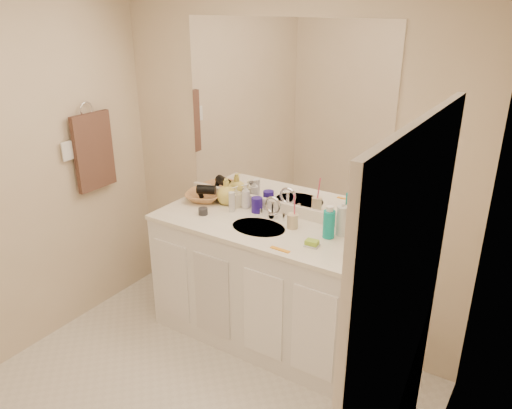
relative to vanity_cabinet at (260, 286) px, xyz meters
name	(u,v)px	position (x,y,z in m)	size (l,w,h in m)	color
wall_back	(282,169)	(0.00, 0.28, 0.77)	(2.60, 0.02, 2.40)	beige
wall_right	(422,334)	(1.30, -1.02, 0.77)	(0.02, 2.60, 2.40)	beige
vanity_cabinet	(260,286)	(0.00, 0.00, 0.00)	(1.50, 0.55, 0.85)	white
countertop	(260,228)	(0.00, 0.00, 0.44)	(1.52, 0.57, 0.03)	white
backsplash	(280,208)	(0.00, 0.26, 0.50)	(1.52, 0.03, 0.08)	white
sink_basin	(258,229)	(0.00, -0.02, 0.44)	(0.37, 0.37, 0.02)	beige
faucet	(273,210)	(0.00, 0.16, 0.51)	(0.02, 0.02, 0.11)	silver
mirror	(283,116)	(0.00, 0.27, 1.14)	(1.48, 0.01, 1.20)	white
blue_mug	(257,205)	(-0.14, 0.19, 0.51)	(0.08, 0.08, 0.11)	navy
tan_cup	(293,221)	(0.19, 0.09, 0.50)	(0.07, 0.07, 0.10)	beige
toothbrush	(294,207)	(0.20, 0.09, 0.60)	(0.01, 0.01, 0.18)	#E93D64
mouthwash_bottle	(329,224)	(0.45, 0.09, 0.54)	(0.07, 0.07, 0.18)	#0C9B99
clear_pump_bottle	(342,221)	(0.50, 0.17, 0.55)	(0.07, 0.07, 0.19)	silver
soap_dish	(312,245)	(0.42, -0.07, 0.46)	(0.09, 0.07, 0.01)	silver
green_soap	(312,242)	(0.42, -0.07, 0.48)	(0.08, 0.05, 0.03)	#8CBC2E
orange_comb	(280,250)	(0.28, -0.22, 0.46)	(0.13, 0.03, 0.01)	orange
dark_jar	(203,211)	(-0.43, -0.05, 0.48)	(0.07, 0.07, 0.05)	#28282D
extra_white_bottle	(232,202)	(-0.30, 0.10, 0.53)	(0.04, 0.04, 0.14)	silver
soap_bottle_white	(246,196)	(-0.25, 0.21, 0.54)	(0.07, 0.07, 0.18)	silver
soap_bottle_cream	(236,197)	(-0.32, 0.19, 0.53)	(0.07, 0.07, 0.15)	beige
soap_bottle_yellow	(226,191)	(-0.41, 0.20, 0.55)	(0.15, 0.15, 0.19)	#D4C252
wicker_basket	(204,196)	(-0.59, 0.16, 0.49)	(0.27, 0.27, 0.07)	#B07847
hair_dryer	(206,190)	(-0.57, 0.16, 0.54)	(0.07, 0.07, 0.14)	black
towel_ring	(86,109)	(-1.27, -0.25, 1.12)	(0.11, 0.11, 0.01)	silver
hand_towel	(94,152)	(-1.25, -0.25, 0.82)	(0.04, 0.32, 0.55)	#2F1E19
switch_plate	(67,151)	(-1.27, -0.45, 0.88)	(0.01, 0.09, 0.13)	white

